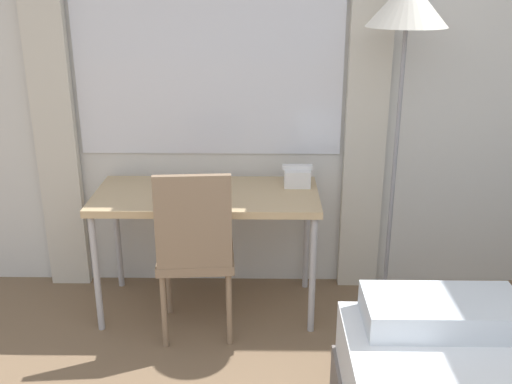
% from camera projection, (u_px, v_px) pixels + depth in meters
% --- Properties ---
extents(wall_back_with_window, '(5.28, 0.13, 2.70)m').
position_uv_depth(wall_back_with_window, '(262.00, 68.00, 3.45)').
color(wall_back_with_window, silver).
rests_on(wall_back_with_window, ground_plane).
extents(desk, '(1.24, 0.58, 0.72)m').
position_uv_depth(desk, '(207.00, 203.00, 3.34)').
color(desk, tan).
rests_on(desk, ground_plane).
extents(desk_chair, '(0.43, 0.43, 0.96)m').
position_uv_depth(desk_chair, '(195.00, 246.00, 3.11)').
color(desk_chair, '#8C7259').
rests_on(desk_chair, ground_plane).
extents(standing_lamp, '(0.41, 0.41, 1.85)m').
position_uv_depth(standing_lamp, '(406.00, 24.00, 2.99)').
color(standing_lamp, '#4C4C51').
rests_on(standing_lamp, ground_plane).
extents(telephone, '(0.17, 0.13, 0.12)m').
position_uv_depth(telephone, '(297.00, 176.00, 3.42)').
color(telephone, white).
rests_on(telephone, desk).
extents(book, '(0.23, 0.16, 0.02)m').
position_uv_depth(book, '(184.00, 195.00, 3.25)').
color(book, maroon).
rests_on(book, desk).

